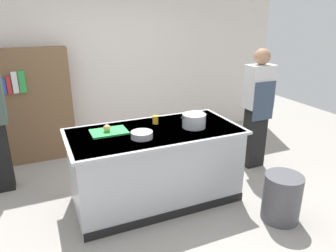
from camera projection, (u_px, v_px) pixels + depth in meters
ground_plane at (156, 198)px, 3.87m from camera, size 10.00×10.00×0.00m
back_wall at (108, 55)px, 5.18m from camera, size 6.40×0.12×3.00m
counter_island at (155, 165)px, 3.71m from camera, size 1.98×0.98×0.90m
cutting_board at (109, 132)px, 3.49m from camera, size 0.40×0.28×0.02m
onion at (107, 128)px, 3.46m from camera, size 0.08×0.08×0.08m
stock_pot at (194, 121)px, 3.64m from camera, size 0.34×0.27×0.16m
sauce_pan at (197, 115)px, 3.95m from camera, size 0.22×0.16×0.09m
mixing_bowl at (142, 135)px, 3.34m from camera, size 0.24×0.24×0.07m
juice_cup at (155, 120)px, 3.77m from camera, size 0.07×0.07×0.10m
trash_bin at (282, 198)px, 3.41m from camera, size 0.41×0.41×0.53m
person_chef at (257, 107)px, 4.43m from camera, size 0.38×0.25×1.72m
bookshelf at (33, 106)px, 4.67m from camera, size 1.10×0.31×1.70m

